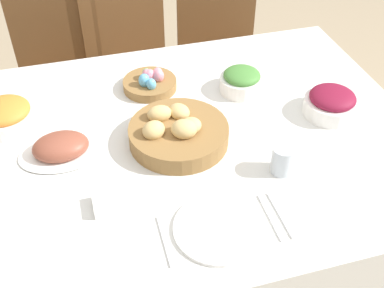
# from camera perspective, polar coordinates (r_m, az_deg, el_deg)

# --- Properties ---
(ground_plane) EXTENTS (12.00, 12.00, 0.00)m
(ground_plane) POSITION_cam_1_polar(r_m,az_deg,el_deg) (2.13, -0.22, -14.59)
(ground_plane) COLOR tan
(dining_table) EXTENTS (1.52, 1.17, 0.75)m
(dining_table) POSITION_cam_1_polar(r_m,az_deg,el_deg) (1.84, -0.24, -7.96)
(dining_table) COLOR silver
(dining_table) RESTS_ON ground
(chair_far_right) EXTENTS (0.44, 0.44, 0.98)m
(chair_far_right) POSITION_cam_1_polar(r_m,az_deg,el_deg) (2.56, 3.53, 11.63)
(chair_far_right) COLOR brown
(chair_far_right) RESTS_ON ground
(chair_far_center) EXTENTS (0.46, 0.46, 0.98)m
(chair_far_center) POSITION_cam_1_polar(r_m,az_deg,el_deg) (2.46, -7.10, 10.12)
(chair_far_center) COLOR brown
(chair_far_center) RESTS_ON ground
(chair_far_left) EXTENTS (0.46, 0.46, 0.98)m
(chair_far_left) POSITION_cam_1_polar(r_m,az_deg,el_deg) (2.44, -15.44, 8.69)
(chair_far_left) COLOR brown
(chair_far_left) RESTS_ON ground
(bread_basket) EXTENTS (0.32, 0.32, 0.11)m
(bread_basket) POSITION_cam_1_polar(r_m,az_deg,el_deg) (1.53, -1.71, 1.39)
(bread_basket) COLOR olive
(bread_basket) RESTS_ON dining_table
(egg_basket) EXTENTS (0.20, 0.20, 0.08)m
(egg_basket) POSITION_cam_1_polar(r_m,az_deg,el_deg) (1.79, -4.96, 7.31)
(egg_basket) COLOR olive
(egg_basket) RESTS_ON dining_table
(ham_platter) EXTENTS (0.27, 0.19, 0.07)m
(ham_platter) POSITION_cam_1_polar(r_m,az_deg,el_deg) (1.55, -15.26, -0.44)
(ham_platter) COLOR white
(ham_platter) RESTS_ON dining_table
(carrot_bowl) EXTENTS (0.20, 0.20, 0.09)m
(carrot_bowl) POSITION_cam_1_polar(r_m,az_deg,el_deg) (1.71, -21.21, 3.21)
(carrot_bowl) COLOR white
(carrot_bowl) RESTS_ON dining_table
(beet_salad_bowl) EXTENTS (0.19, 0.19, 0.09)m
(beet_salad_bowl) POSITION_cam_1_polar(r_m,az_deg,el_deg) (1.71, 16.19, 4.72)
(beet_salad_bowl) COLOR white
(beet_salad_bowl) RESTS_ON dining_table
(green_salad_bowl) EXTENTS (0.16, 0.16, 0.09)m
(green_salad_bowl) POSITION_cam_1_polar(r_m,az_deg,el_deg) (1.77, 5.89, 7.47)
(green_salad_bowl) COLOR white
(green_salad_bowl) RESTS_ON dining_table
(dinner_plate) EXTENTS (0.24, 0.24, 0.01)m
(dinner_plate) POSITION_cam_1_polar(r_m,az_deg,el_deg) (1.30, 3.20, -9.92)
(dinner_plate) COLOR white
(dinner_plate) RESTS_ON dining_table
(fork) EXTENTS (0.01, 0.17, 0.00)m
(fork) POSITION_cam_1_polar(r_m,az_deg,el_deg) (1.27, -3.24, -11.38)
(fork) COLOR silver
(fork) RESTS_ON dining_table
(knife) EXTENTS (0.01, 0.17, 0.00)m
(knife) POSITION_cam_1_polar(r_m,az_deg,el_deg) (1.34, 9.27, -8.56)
(knife) COLOR silver
(knife) RESTS_ON dining_table
(spoon) EXTENTS (0.01, 0.17, 0.00)m
(spoon) POSITION_cam_1_polar(r_m,az_deg,el_deg) (1.35, 10.45, -8.27)
(spoon) COLOR silver
(spoon) RESTS_ON dining_table
(drinking_cup) EXTENTS (0.07, 0.07, 0.09)m
(drinking_cup) POSITION_cam_1_polar(r_m,az_deg,el_deg) (1.45, 10.72, -1.83)
(drinking_cup) COLOR silver
(drinking_cup) RESTS_ON dining_table
(butter_dish) EXTENTS (0.13, 0.08, 0.03)m
(butter_dish) POSITION_cam_1_polar(r_m,az_deg,el_deg) (1.36, -8.99, -6.75)
(butter_dish) COLOR white
(butter_dish) RESTS_ON dining_table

